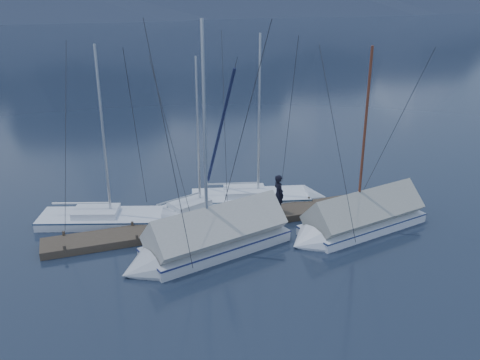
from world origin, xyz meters
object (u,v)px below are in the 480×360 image
Objects in this scene: sailboat_open_right at (267,198)px; sailboat_open_mid at (207,205)px; sailboat_open_left at (122,220)px; person at (279,194)px; sailboat_covered_near at (354,222)px; sailboat_covered_far at (204,242)px.

sailboat_open_mid is at bearing 175.86° from sailboat_open_right.
sailboat_open_left is 4.77× the size of person.
sailboat_covered_near is (5.70, -4.81, 0.31)m from sailboat_open_mid.
sailboat_open_mid is 0.91× the size of sailboat_covered_near.
sailboat_covered_far is (-1.43, -4.61, 0.36)m from sailboat_open_mid.
sailboat_open_right is 2.50m from person.
sailboat_open_right is 0.90× the size of sailboat_covered_far.
sailboat_open_right is (3.23, -0.23, 0.02)m from sailboat_open_mid.
sailboat_open_left reaches higher than sailboat_open_mid.
sailboat_covered_far is (-4.66, -4.38, 0.35)m from sailboat_open_right.
sailboat_covered_near is 0.89× the size of sailboat_covered_far.
person is at bearing -15.81° from sailboat_open_left.
person is (-0.34, -2.20, 1.14)m from sailboat_open_right.
person is at bearing 26.70° from sailboat_covered_far.
sailboat_open_right is 5.21m from sailboat_covered_near.
sailboat_covered_far reaches higher than sailboat_open_left.
sailboat_covered_near is 3.77m from person.
sailboat_covered_far is at bearing -107.22° from sailboat_open_mid.
sailboat_covered_far is at bearing 178.36° from sailboat_covered_near.
sailboat_covered_near is 7.13m from sailboat_covered_far.
sailboat_open_mid is at bearing 139.83° from sailboat_covered_near.
sailboat_covered_near is at bearing -136.20° from person.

